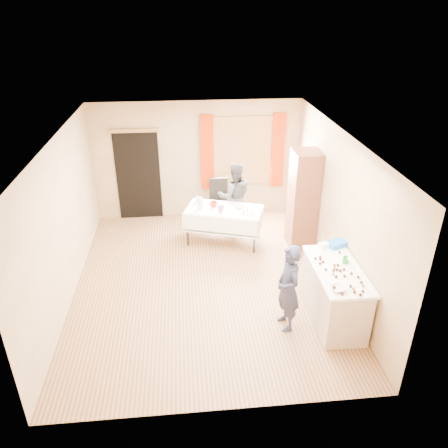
{
  "coord_description": "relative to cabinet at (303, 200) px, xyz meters",
  "views": [
    {
      "loc": [
        -0.32,
        -6.42,
        4.43
      ],
      "look_at": [
        0.32,
        0.0,
        1.12
      ],
      "focal_mm": 35.0,
      "sensor_mm": 36.0,
      "label": 1
    }
  ],
  "objects": [
    {
      "name": "curtain_right",
      "position": [
        -0.21,
        1.49,
        0.53
      ],
      "size": [
        0.28,
        0.06,
        1.65
      ],
      "primitive_type": "cube",
      "color": "#B22904",
      "rests_on": "wall_back"
    },
    {
      "name": "pastry_tray",
      "position": [
        -1.09,
        -0.03,
        -0.21
      ],
      "size": [
        0.34,
        0.3,
        0.02
      ],
      "primitive_type": "cube",
      "rotation": [
        0.0,
        0.0,
        -0.42
      ],
      "color": "white",
      "rests_on": "party_table"
    },
    {
      "name": "wall_front",
      "position": [
        -1.99,
        -3.94,
        0.33
      ],
      "size": [
        4.5,
        0.02,
        2.6
      ],
      "primitive_type": "cube",
      "color": "tan",
      "rests_on": "floor"
    },
    {
      "name": "wall_left",
      "position": [
        -4.25,
        -1.18,
        0.33
      ],
      "size": [
        0.02,
        5.5,
        2.6
      ],
      "primitive_type": "cube",
      "color": "tan",
      "rests_on": "floor"
    },
    {
      "name": "window_frame",
      "position": [
        -0.99,
        1.54,
        0.53
      ],
      "size": [
        1.32,
        0.06,
        1.52
      ],
      "primitive_type": "cube",
      "color": "olive",
      "rests_on": "wall_back"
    },
    {
      "name": "window_pane",
      "position": [
        -0.99,
        1.53,
        0.53
      ],
      "size": [
        1.2,
        0.02,
        1.4
      ],
      "primitive_type": "cube",
      "color": "white",
      "rests_on": "wall_back"
    },
    {
      "name": "chair",
      "position": [
        -1.53,
        1.16,
        -0.68
      ],
      "size": [
        0.43,
        0.43,
        0.98
      ],
      "rotation": [
        0.0,
        0.0,
        0.08
      ],
      "color": "black",
      "rests_on": "floor"
    },
    {
      "name": "cake_balls",
      "position": [
        -0.11,
        -2.51,
        -0.04
      ],
      "size": [
        0.51,
        1.14,
        0.04
      ],
      "color": "#3F2314",
      "rests_on": "counter"
    },
    {
      "name": "wall_right",
      "position": [
        0.27,
        -1.18,
        0.33
      ],
      "size": [
        0.02,
        5.5,
        2.6
      ],
      "primitive_type": "cube",
      "color": "tan",
      "rests_on": "floor"
    },
    {
      "name": "woman",
      "position": [
        -1.24,
        0.82,
        -0.23
      ],
      "size": [
        0.73,
        0.57,
        1.48
      ],
      "primitive_type": "imported",
      "rotation": [
        0.0,
        0.0,
        3.15
      ],
      "color": "black",
      "rests_on": "floor"
    },
    {
      "name": "bottle",
      "position": [
        -2.05,
        0.55,
        -0.14
      ],
      "size": [
        0.08,
        0.08,
        0.17
      ],
      "primitive_type": "imported",
      "rotation": [
        0.0,
        0.0,
        0.0
      ],
      "color": "white",
      "rests_on": "party_table"
    },
    {
      "name": "wall_back",
      "position": [
        -1.99,
        1.58,
        0.33
      ],
      "size": [
        4.5,
        0.02,
        2.6
      ],
      "primitive_type": "cube",
      "color": "tan",
      "rests_on": "floor"
    },
    {
      "name": "blue_basket",
      "position": [
        0.1,
        -1.72,
        -0.02
      ],
      "size": [
        0.35,
        0.3,
        0.08
      ],
      "primitive_type": "cube",
      "rotation": [
        0.0,
        0.0,
        0.41
      ],
      "color": "blue",
      "rests_on": "counter"
    },
    {
      "name": "foam_block",
      "position": [
        -0.13,
        -1.74,
        -0.02
      ],
      "size": [
        0.17,
        0.14,
        0.08
      ],
      "primitive_type": "cube",
      "rotation": [
        0.0,
        0.0,
        0.29
      ],
      "color": "white",
      "rests_on": "counter"
    },
    {
      "name": "mixing_bowl",
      "position": [
        -0.28,
        -2.88,
        -0.04
      ],
      "size": [
        0.33,
        0.33,
        0.05
      ],
      "primitive_type": "imported",
      "rotation": [
        0.0,
        0.0,
        0.33
      ],
      "color": "white",
      "rests_on": "counter"
    },
    {
      "name": "girl",
      "position": [
        -0.86,
        -2.48,
        -0.28
      ],
      "size": [
        0.61,
        0.49,
        1.38
      ],
      "primitive_type": "imported",
      "rotation": [
        0.0,
        0.0,
        -1.41
      ],
      "color": "#1F213F",
      "rests_on": "floor"
    },
    {
      "name": "doorway",
      "position": [
        -3.29,
        1.55,
        0.03
      ],
      "size": [
        0.95,
        0.04,
        2.0
      ],
      "primitive_type": "cube",
      "color": "black",
      "rests_on": "floor"
    },
    {
      "name": "party_table",
      "position": [
        -1.54,
        0.21,
        -0.53
      ],
      "size": [
        1.67,
        1.2,
        0.75
      ],
      "rotation": [
        0.0,
        0.0,
        -0.32
      ],
      "color": "black",
      "rests_on": "floor"
    },
    {
      "name": "small_bowl",
      "position": [
        -1.21,
        0.23,
        -0.2
      ],
      "size": [
        0.25,
        0.25,
        0.05
      ],
      "primitive_type": "imported",
      "rotation": [
        0.0,
        0.0,
        -0.23
      ],
      "color": "white",
      "rests_on": "party_table"
    },
    {
      "name": "cabinet",
      "position": [
        0.0,
        0.0,
        0.0
      ],
      "size": [
        0.5,
        0.6,
        1.95
      ],
      "primitive_type": "cube",
      "color": "brown",
      "rests_on": "floor"
    },
    {
      "name": "soda_can",
      "position": [
        0.05,
        -2.24,
        -0.0
      ],
      "size": [
        0.08,
        0.08,
        0.12
      ],
      "primitive_type": "cylinder",
      "rotation": [
        0.0,
        0.0,
        -0.19
      ],
      "color": "#0C8221",
      "rests_on": "counter"
    },
    {
      "name": "ceiling",
      "position": [
        -1.99,
        -1.18,
        1.64
      ],
      "size": [
        4.5,
        5.5,
        0.02
      ],
      "primitive_type": "cube",
      "color": "white",
      "rests_on": "floor"
    },
    {
      "name": "cup_red",
      "position": [
        -1.73,
        0.32,
        -0.17
      ],
      "size": [
        0.27,
        0.27,
        0.11
      ],
      "primitive_type": "imported",
      "rotation": [
        0.0,
        0.0,
        -0.54
      ],
      "color": "#AE2406",
      "rests_on": "party_table"
    },
    {
      "name": "cup_rainbow",
      "position": [
        -1.61,
        0.07,
        -0.17
      ],
      "size": [
        0.14,
        0.14,
        0.12
      ],
      "primitive_type": "imported",
      "rotation": [
        0.0,
        0.0,
        -0.03
      ],
      "color": "red",
      "rests_on": "party_table"
    },
    {
      "name": "pitcher",
      "position": [
        -2.0,
        0.26,
        -0.11
      ],
      "size": [
        0.15,
        0.15,
        0.22
      ],
      "primitive_type": "cylinder",
      "rotation": [
        0.0,
        0.0,
        -0.64
      ],
      "color": "silver",
      "rests_on": "party_table"
    },
    {
      "name": "door_lintel",
      "position": [
        -3.29,
        1.52,
        1.05
      ],
      "size": [
        1.05,
        0.06,
        0.08
      ],
      "primitive_type": "cube",
      "color": "olive",
      "rests_on": "wall_back"
    },
    {
      "name": "counter",
      "position": [
        -0.1,
        -2.37,
        -0.52
      ],
      "size": [
        0.69,
        1.45,
        0.91
      ],
      "color": "#BFAC99",
      "rests_on": "floor"
    },
    {
      "name": "curtain_left",
      "position": [
        -1.77,
        1.49,
        0.53
      ],
      "size": [
        0.28,
        0.06,
        1.65
      ],
      "primitive_type": "cube",
      "color": "#B22904",
      "rests_on": "wall_back"
    },
    {
      "name": "floor",
      "position": [
        -1.99,
        -1.18,
        -0.98
      ],
      "size": [
        4.5,
        5.5,
        0.02
      ],
      "primitive_type": "cube",
      "color": "#9E7047",
      "rests_on": "ground"
    }
  ]
}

